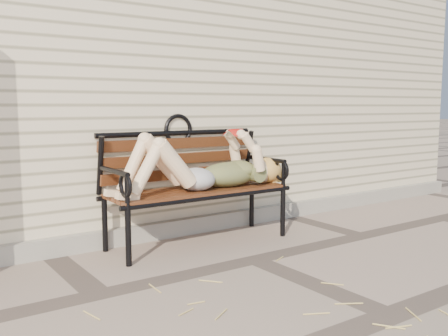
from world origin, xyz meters
TOP-DOWN VIEW (x-y plane):
  - ground at (0.00, 0.00)m, footprint 80.00×80.00m
  - house_wall at (0.00, 3.00)m, footprint 8.00×4.00m
  - foundation_strip at (0.00, 0.97)m, footprint 8.00×0.10m
  - garden_bench at (-0.10, 0.75)m, footprint 1.72×0.68m
  - reading_woman at (-0.09, 0.61)m, footprint 1.62×0.37m

SIDE VIEW (x-z plane):
  - ground at x=0.00m, z-range 0.00..0.00m
  - foundation_strip at x=0.00m, z-range 0.00..0.15m
  - garden_bench at x=-0.10m, z-range 0.07..1.18m
  - reading_woman at x=-0.09m, z-range 0.41..0.91m
  - house_wall at x=0.00m, z-range 0.00..3.00m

